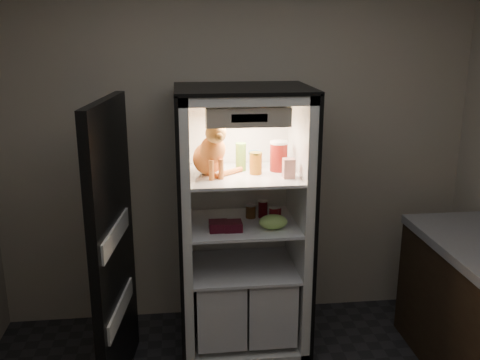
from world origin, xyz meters
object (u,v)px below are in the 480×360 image
Objects in this scene: soda_can_c at (274,216)px; soda_can_b at (277,214)px; salsa_jar at (256,163)px; condiment_jar at (251,211)px; refrigerator at (242,239)px; mayo_tub at (255,160)px; soda_can_a at (263,209)px; berry_box_left at (218,226)px; parmesan_shaker at (241,157)px; grape_bag at (273,222)px; berry_box_right at (233,226)px; tabby_cat at (211,153)px; cream_carton at (289,168)px; pepper_jar at (279,156)px.

soda_can_b is at bearing 55.43° from soda_can_c.
salsa_jar reaches higher than condiment_jar.
refrigerator reaches higher than mayo_tub.
berry_box_left is (-0.33, -0.22, -0.03)m from soda_can_a.
parmesan_shaker reaches higher than grape_bag.
soda_can_b is (0.13, -0.16, -0.36)m from mayo_tub.
berry_box_left is at bearing -137.58° from condiment_jar.
soda_can_c is 1.03× the size of berry_box_right.
tabby_cat reaches higher than soda_can_b.
mayo_tub is 1.10× the size of soda_can_b.
soda_can_c is at bearing -31.00° from refrigerator.
salsa_jar is 0.38m from soda_can_a.
soda_can_c is (-0.08, 0.07, -0.35)m from cream_carton.
pepper_jar is (0.17, 0.07, 0.03)m from salsa_jar.
soda_can_a is at bearing 121.37° from cream_carton.
salsa_jar reaches higher than soda_can_c.
soda_can_a is 0.99× the size of soda_can_c.
cream_carton is (0.19, -0.27, 0.00)m from mayo_tub.
cream_carton reaches higher than soda_can_a.
salsa_jar is 0.18m from pepper_jar.
pepper_jar is 0.41m from soda_can_c.
mayo_tub is 0.47m from grape_bag.
parmesan_shaker is at bearing 70.99° from berry_box_right.
condiment_jar is at bearing 26.78° from refrigerator.
pepper_jar is at bearing -7.18° from tabby_cat.
soda_can_b is (0.24, -0.11, -0.39)m from parmesan_shaker.
mayo_tub is (0.11, 0.05, -0.04)m from parmesan_shaker.
refrigerator is 9.76× the size of parmesan_shaker.
grape_bag is (0.03, -0.23, -0.01)m from soda_can_a.
grape_bag is at bearing -52.17° from salsa_jar.
tabby_cat is at bearing 166.45° from cream_carton.
condiment_jar is 0.83× the size of berry_box_right.
grape_bag is at bearing -0.22° from berry_box_right.
refrigerator reaches higher than parmesan_shaker.
soda_can_c is (0.21, -0.16, -0.38)m from parmesan_shaker.
soda_can_c is (-0.03, -0.04, 0.01)m from soda_can_b.
salsa_jar is 1.25× the size of berry_box_right.
pepper_jar is at bearing -18.47° from soda_can_a.
parmesan_shaker is 0.93× the size of pepper_jar.
salsa_jar reaches higher than berry_box_right.
grape_bag is 0.37m from berry_box_left.
tabby_cat is at bearing 178.71° from soda_can_b.
mayo_tub is 0.18m from pepper_jar.
salsa_jar reaches higher than soda_can_a.
refrigerator reaches higher than soda_can_a.
berry_box_left is (-0.18, -0.23, -0.42)m from parmesan_shaker.
soda_can_c is 1.00× the size of berry_box_left.
salsa_jar is 0.39m from soda_can_c.
refrigerator is 0.65m from pepper_jar.
soda_can_a is at bearing 108.84° from soda_can_c.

